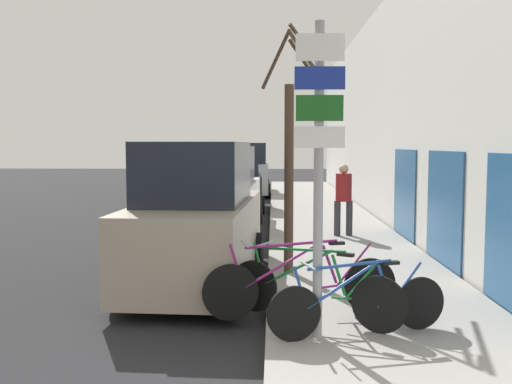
# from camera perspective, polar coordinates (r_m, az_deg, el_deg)

# --- Properties ---
(ground_plane) EXTENTS (80.00, 80.00, 0.00)m
(ground_plane) POSITION_cam_1_polar(r_m,az_deg,el_deg) (15.26, -2.38, -4.12)
(ground_plane) COLOR black
(sidewalk_curb) EXTENTS (3.20, 32.00, 0.15)m
(sidewalk_curb) POSITION_cam_1_polar(r_m,az_deg,el_deg) (18.05, 6.53, -2.52)
(sidewalk_curb) COLOR gray
(sidewalk_curb) RESTS_ON ground
(building_facade) EXTENTS (0.23, 32.00, 6.50)m
(building_facade) POSITION_cam_1_polar(r_m,az_deg,el_deg) (18.09, 12.22, 7.43)
(building_facade) COLOR silver
(building_facade) RESTS_ON ground
(signpost) EXTENTS (0.57, 0.13, 3.57)m
(signpost) POSITION_cam_1_polar(r_m,az_deg,el_deg) (6.44, 6.29, 2.88)
(signpost) COLOR #939399
(signpost) RESTS_ON sidewalk_curb
(bicycle_0) EXTENTS (2.14, 0.75, 0.88)m
(bicycle_0) POSITION_cam_1_polar(r_m,az_deg,el_deg) (6.82, 10.26, -10.90)
(bicycle_0) COLOR black
(bicycle_0) RESTS_ON sidewalk_curb
(bicycle_1) EXTENTS (2.11, 1.20, 0.94)m
(bicycle_1) POSITION_cam_1_polar(r_m,az_deg,el_deg) (7.23, 5.70, -9.73)
(bicycle_1) COLOR black
(bicycle_1) RESTS_ON sidewalk_curb
(bicycle_2) EXTENTS (2.52, 0.70, 0.99)m
(bicycle_2) POSITION_cam_1_polar(r_m,az_deg,el_deg) (7.44, 4.60, -9.16)
(bicycle_2) COLOR black
(bicycle_2) RESTS_ON sidewalk_curb
(parked_car_0) EXTENTS (2.14, 4.68, 2.40)m
(parked_car_0) POSITION_cam_1_polar(r_m,az_deg,el_deg) (9.54, -5.86, -2.96)
(parked_car_0) COLOR gray
(parked_car_0) RESTS_ON ground
(parked_car_1) EXTENTS (2.13, 4.56, 2.31)m
(parked_car_1) POSITION_cam_1_polar(r_m,az_deg,el_deg) (15.45, -3.41, -0.14)
(parked_car_1) COLOR silver
(parked_car_1) RESTS_ON ground
(parked_car_2) EXTENTS (2.21, 4.32, 2.33)m
(parked_car_2) POSITION_cam_1_polar(r_m,az_deg,el_deg) (20.49, -2.15, 1.09)
(parked_car_2) COLOR black
(parked_car_2) RESTS_ON ground
(parked_car_3) EXTENTS (2.11, 4.72, 2.43)m
(parked_car_3) POSITION_cam_1_polar(r_m,az_deg,el_deg) (26.45, -0.81, 2.05)
(parked_car_3) COLOR #B2B7BC
(parked_car_3) RESTS_ON ground
(pedestrian_near) EXTENTS (0.45, 0.39, 1.74)m
(pedestrian_near) POSITION_cam_1_polar(r_m,az_deg,el_deg) (13.93, 8.75, -0.24)
(pedestrian_near) COLOR #333338
(pedestrian_near) RESTS_ON sidewalk_curb
(street_tree) EXTENTS (1.38, 1.28, 4.25)m
(street_tree) POSITION_cam_1_polar(r_m,az_deg,el_deg) (9.79, 3.53, 3.59)
(street_tree) COLOR #4C3828
(street_tree) RESTS_ON sidewalk_curb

